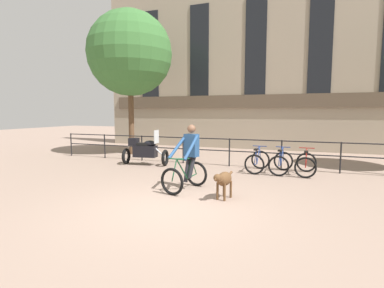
% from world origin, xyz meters
% --- Properties ---
extents(ground_plane, '(60.00, 60.00, 0.00)m').
position_xyz_m(ground_plane, '(0.00, 0.00, 0.00)').
color(ground_plane, gray).
extents(canal_railing, '(15.05, 0.05, 1.05)m').
position_xyz_m(canal_railing, '(-0.00, 5.20, 0.71)').
color(canal_railing, black).
rests_on(canal_railing, ground_plane).
extents(building_facade, '(18.00, 0.72, 9.62)m').
position_xyz_m(building_facade, '(0.00, 10.99, 4.79)').
color(building_facade, gray).
rests_on(building_facade, ground_plane).
extents(cyclist_with_bike, '(0.92, 1.29, 1.70)m').
position_xyz_m(cyclist_with_bike, '(-0.20, 1.51, 0.76)').
color(cyclist_with_bike, black).
rests_on(cyclist_with_bike, ground_plane).
extents(dog, '(0.38, 0.89, 0.65)m').
position_xyz_m(dog, '(0.91, 0.98, 0.46)').
color(dog, brown).
rests_on(dog, ground_plane).
extents(parked_motorcycle, '(1.78, 0.83, 1.35)m').
position_xyz_m(parked_motorcycle, '(-3.09, 4.31, 0.56)').
color(parked_motorcycle, black).
rests_on(parked_motorcycle, ground_plane).
extents(parked_bicycle_near_lamp, '(0.71, 1.14, 0.86)m').
position_xyz_m(parked_bicycle_near_lamp, '(1.14, 4.54, 0.36)').
color(parked_bicycle_near_lamp, black).
rests_on(parked_bicycle_near_lamp, ground_plane).
extents(parked_bicycle_mid_left, '(0.73, 1.15, 0.86)m').
position_xyz_m(parked_bicycle_mid_left, '(1.92, 4.54, 0.36)').
color(parked_bicycle_mid_left, black).
rests_on(parked_bicycle_mid_left, ground_plane).
extents(parked_bicycle_mid_right, '(0.69, 1.13, 0.86)m').
position_xyz_m(parked_bicycle_mid_right, '(2.69, 4.54, 0.36)').
color(parked_bicycle_mid_right, black).
rests_on(parked_bicycle_mid_right, ground_plane).
extents(tree_canalside_left, '(3.96, 3.96, 6.74)m').
position_xyz_m(tree_canalside_left, '(-5.20, 6.72, 4.75)').
color(tree_canalside_left, brown).
rests_on(tree_canalside_left, ground_plane).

